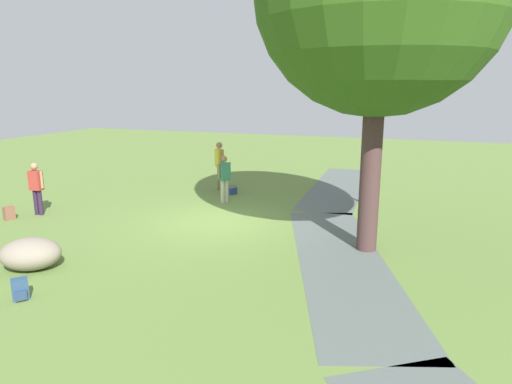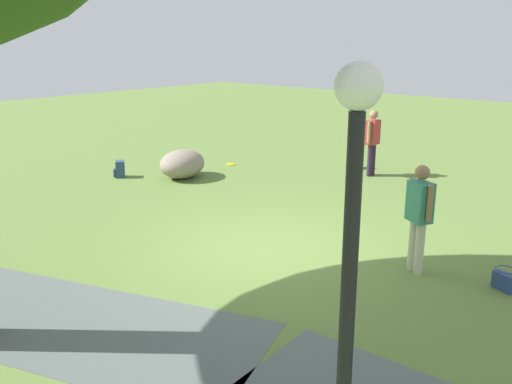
# 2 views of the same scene
# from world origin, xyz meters

# --- Properties ---
(ground_plane) EXTENTS (48.00, 48.00, 0.00)m
(ground_plane) POSITION_xyz_m (0.00, 0.00, 0.00)
(ground_plane) COLOR olive
(lamp_post) EXTENTS (0.28, 0.28, 3.19)m
(lamp_post) POSITION_xyz_m (-3.68, 3.66, 1.99)
(lamp_post) COLOR black
(lamp_post) RESTS_ON ground
(lawn_boulder) EXTENTS (1.40, 1.55, 0.68)m
(lawn_boulder) POSITION_xyz_m (4.53, -2.33, 0.34)
(lawn_boulder) COLOR gray
(lawn_boulder) RESTS_ON ground
(man_near_boulder) EXTENTS (0.46, 0.39, 1.59)m
(man_near_boulder) POSITION_xyz_m (-2.19, -0.78, 0.91)
(man_near_boulder) COLOR beige
(man_near_boulder) RESTS_ON ground
(passerby_on_path) EXTENTS (0.26, 0.52, 1.61)m
(passerby_on_path) POSITION_xyz_m (1.16, -5.49, 0.93)
(passerby_on_path) COLOR #2D1D36
(passerby_on_path) RESTS_ON ground
(handbag_on_grass) EXTENTS (0.36, 0.36, 0.31)m
(handbag_on_grass) POSITION_xyz_m (-3.38, -0.97, 0.14)
(handbag_on_grass) COLOR navy
(handbag_on_grass) RESTS_ON ground
(backpack_by_boulder) EXTENTS (0.35, 0.35, 0.40)m
(backpack_by_boulder) POSITION_xyz_m (5.72, -1.37, 0.19)
(backpack_by_boulder) COLOR navy
(backpack_by_boulder) RESTS_ON ground
(spare_backpack_on_lawn) EXTENTS (0.33, 0.32, 0.40)m
(spare_backpack_on_lawn) POSITION_xyz_m (1.88, -5.91, 0.19)
(spare_backpack_on_lawn) COLOR brown
(spare_backpack_on_lawn) RESTS_ON ground
(frisbee_on_grass) EXTENTS (0.23, 0.23, 0.02)m
(frisbee_on_grass) POSITION_xyz_m (4.60, -4.11, 0.01)
(frisbee_on_grass) COLOR #E4B20E
(frisbee_on_grass) RESTS_ON ground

